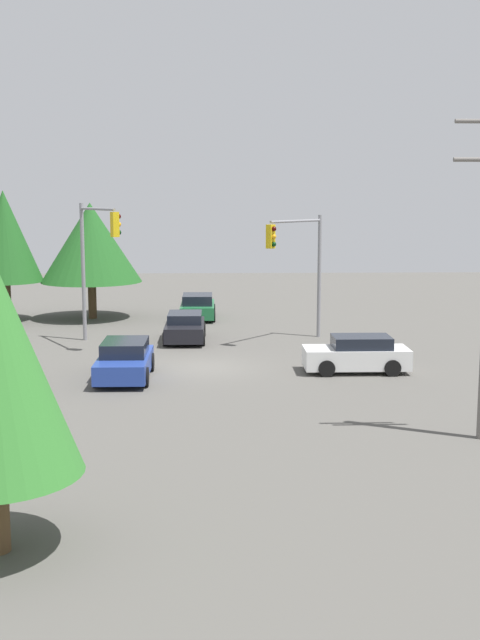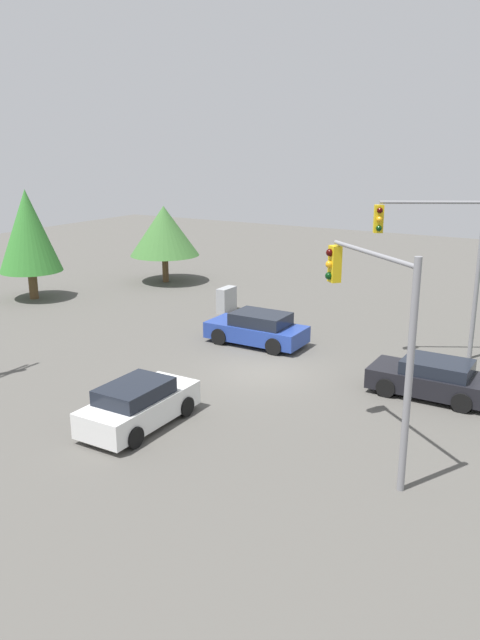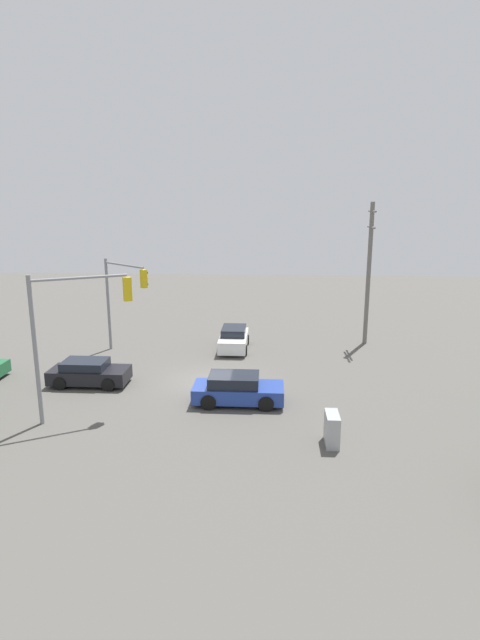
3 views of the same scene
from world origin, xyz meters
The scene contains 8 objects.
ground_plane centered at (0.00, 0.00, 0.00)m, with size 80.00×80.00×0.00m, color #54514C.
sedan_dark centered at (0.81, -6.13, 0.64)m, with size 1.91×4.03×1.31m.
sedan_blue centered at (2.78, 1.77, 0.69)m, with size 1.97×4.26×1.41m.
sedan_white centered at (-6.10, 0.92, 0.68)m, with size 4.03×1.85×1.41m.
traffic_signal_main centered at (-4.56, -5.76, 4.06)m, with size 2.88×3.35×5.88m.
traffic_signal_cross centered at (4.76, -5.08, 4.43)m, with size 2.30×3.77×6.44m.
utility_pole_tall centered at (-8.07, 9.65, 4.94)m, with size 2.20×0.28×9.31m.
electrical_cabinet centered at (6.66, 5.76, 0.64)m, with size 1.20×0.51×1.27m, color #9EA0A3.
Camera 3 is at (24.85, 3.32, 9.30)m, focal length 28.00 mm.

